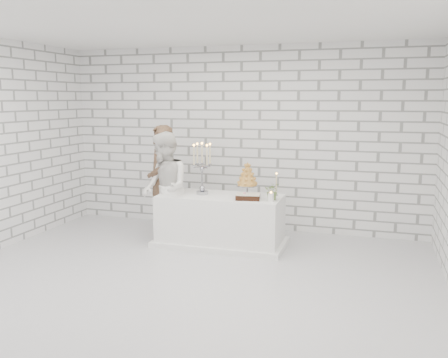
% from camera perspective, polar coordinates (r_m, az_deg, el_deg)
% --- Properties ---
extents(ground, '(6.00, 5.00, 0.01)m').
position_cam_1_polar(ground, '(5.97, -4.48, -11.66)').
color(ground, silver).
rests_on(ground, ground).
extents(ceiling, '(6.00, 5.00, 0.01)m').
position_cam_1_polar(ceiling, '(5.63, -4.90, 18.14)').
color(ceiling, white).
rests_on(ceiling, ground).
extents(wall_back, '(6.00, 0.01, 3.00)m').
position_cam_1_polar(wall_back, '(7.97, 2.05, 4.81)').
color(wall_back, white).
rests_on(wall_back, ground).
extents(wall_front, '(6.00, 0.01, 3.00)m').
position_cam_1_polar(wall_front, '(3.44, -20.38, -2.01)').
color(wall_front, white).
rests_on(wall_front, ground).
extents(cake_table, '(1.80, 0.80, 0.75)m').
position_cam_1_polar(cake_table, '(7.14, -0.43, -4.91)').
color(cake_table, white).
rests_on(cake_table, ground).
extents(groom, '(0.66, 0.76, 1.75)m').
position_cam_1_polar(groom, '(7.52, -7.48, -0.34)').
color(groom, '#382519').
rests_on(groom, ground).
extents(bride, '(1.00, 1.04, 1.68)m').
position_cam_1_polar(bride, '(7.17, -7.02, -1.11)').
color(bride, white).
rests_on(bride, ground).
extents(candelabra, '(0.34, 0.34, 0.78)m').
position_cam_1_polar(candelabra, '(7.08, -2.61, 1.26)').
color(candelabra, '#9999A3').
rests_on(candelabra, cake_table).
extents(croquembouche, '(0.36, 0.36, 0.50)m').
position_cam_1_polar(croquembouche, '(7.01, 2.77, 0.03)').
color(croquembouche, '#B3772D').
rests_on(croquembouche, cake_table).
extents(chocolate_cake, '(0.37, 0.29, 0.08)m').
position_cam_1_polar(chocolate_cake, '(6.77, 2.86, -2.09)').
color(chocolate_cake, black).
rests_on(chocolate_cake, cake_table).
extents(pillar_candle, '(0.10, 0.10, 0.12)m').
position_cam_1_polar(pillar_candle, '(6.66, 5.58, -2.17)').
color(pillar_candle, white).
rests_on(pillar_candle, cake_table).
extents(extra_taper, '(0.07, 0.07, 0.32)m').
position_cam_1_polar(extra_taper, '(7.04, 6.22, -0.71)').
color(extra_taper, beige).
rests_on(extra_taper, cake_table).
extents(flowers, '(0.25, 0.22, 0.25)m').
position_cam_1_polar(flowers, '(6.77, 5.80, -1.44)').
color(flowers, '#506236').
rests_on(flowers, cake_table).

